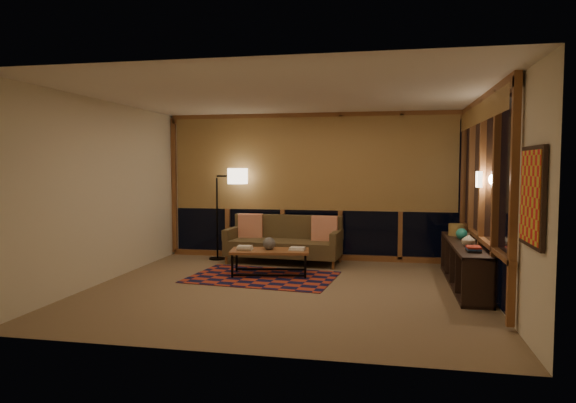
% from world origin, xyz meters
% --- Properties ---
extents(floor, '(5.50, 5.00, 0.01)m').
position_xyz_m(floor, '(0.00, 0.00, 0.00)').
color(floor, '#887553').
rests_on(floor, ground).
extents(ceiling, '(5.50, 5.00, 0.01)m').
position_xyz_m(ceiling, '(0.00, 0.00, 2.70)').
color(ceiling, silver).
rests_on(ceiling, walls).
extents(walls, '(5.51, 5.01, 2.70)m').
position_xyz_m(walls, '(0.00, 0.00, 1.35)').
color(walls, beige).
rests_on(walls, floor).
extents(window_wall_back, '(5.30, 0.16, 2.60)m').
position_xyz_m(window_wall_back, '(0.00, 2.43, 1.35)').
color(window_wall_back, '#96562F').
rests_on(window_wall_back, walls).
extents(window_wall_right, '(0.16, 3.70, 2.60)m').
position_xyz_m(window_wall_right, '(2.68, 0.60, 1.35)').
color(window_wall_right, '#96562F').
rests_on(window_wall_right, walls).
extents(wall_art, '(0.06, 0.74, 0.94)m').
position_xyz_m(wall_art, '(2.71, -1.85, 1.45)').
color(wall_art, red).
rests_on(wall_art, walls).
extents(wall_sconce, '(0.12, 0.18, 0.22)m').
position_xyz_m(wall_sconce, '(2.62, 0.45, 1.55)').
color(wall_sconce, '#FFE5BF').
rests_on(wall_sconce, walls).
extents(sofa, '(2.06, 0.95, 0.82)m').
position_xyz_m(sofa, '(-0.42, 1.93, 0.41)').
color(sofa, '#4C4428').
rests_on(sofa, floor).
extents(pillow_left, '(0.46, 0.19, 0.45)m').
position_xyz_m(pillow_left, '(-1.09, 2.18, 0.64)').
color(pillow_left, '#D93804').
rests_on(pillow_left, sofa).
extents(pillow_right, '(0.46, 0.16, 0.45)m').
position_xyz_m(pillow_right, '(0.30, 2.01, 0.64)').
color(pillow_right, '#D93804').
rests_on(pillow_right, sofa).
extents(area_rug, '(2.34, 1.69, 0.01)m').
position_xyz_m(area_rug, '(-0.51, 0.70, 0.01)').
color(area_rug, '#A6361F').
rests_on(area_rug, floor).
extents(coffee_table, '(1.30, 0.74, 0.41)m').
position_xyz_m(coffee_table, '(-0.43, 0.88, 0.20)').
color(coffee_table, '#96562F').
rests_on(coffee_table, floor).
extents(book_stack_a, '(0.28, 0.23, 0.08)m').
position_xyz_m(book_stack_a, '(-0.81, 0.79, 0.45)').
color(book_stack_a, silver).
rests_on(book_stack_a, coffee_table).
extents(book_stack_b, '(0.25, 0.20, 0.05)m').
position_xyz_m(book_stack_b, '(0.01, 0.92, 0.43)').
color(book_stack_b, silver).
rests_on(book_stack_b, coffee_table).
extents(ceramic_pot, '(0.26, 0.26, 0.20)m').
position_xyz_m(ceramic_pot, '(-0.44, 0.89, 0.51)').
color(ceramic_pot, black).
rests_on(ceramic_pot, coffee_table).
extents(floor_lamp, '(0.59, 0.41, 1.70)m').
position_xyz_m(floor_lamp, '(-1.71, 2.07, 0.85)').
color(floor_lamp, black).
rests_on(floor_lamp, floor).
extents(bookshelf, '(0.40, 2.52, 0.63)m').
position_xyz_m(bookshelf, '(2.49, 0.73, 0.32)').
color(bookshelf, '#34251D').
rests_on(bookshelf, floor).
extents(basket, '(0.25, 0.25, 0.18)m').
position_xyz_m(basket, '(2.47, 1.50, 0.72)').
color(basket, olive).
rests_on(basket, bookshelf).
extents(teal_bowl, '(0.21, 0.21, 0.17)m').
position_xyz_m(teal_bowl, '(2.49, 1.05, 0.72)').
color(teal_bowl, '#228475').
rests_on(teal_bowl, bookshelf).
extents(vase, '(0.20, 0.20, 0.19)m').
position_xyz_m(vase, '(2.49, 0.39, 0.72)').
color(vase, '#C2B296').
rests_on(vase, bookshelf).
extents(shelf_book_stack, '(0.21, 0.28, 0.08)m').
position_xyz_m(shelf_book_stack, '(2.49, -0.06, 0.67)').
color(shelf_book_stack, silver).
rests_on(shelf_book_stack, bookshelf).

